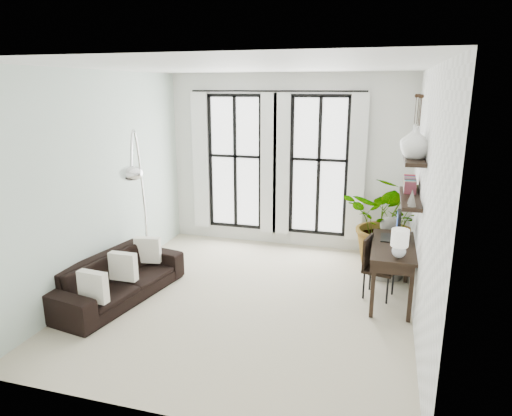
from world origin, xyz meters
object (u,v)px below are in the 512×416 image
at_px(desk, 393,250).
at_px(desk_chair, 374,263).
at_px(arc_lamp, 137,167).
at_px(plant, 390,222).
at_px(buddha, 387,251).
at_px(sofa, 118,278).

height_order(desk, desk_chair, desk).
distance_m(desk_chair, arc_lamp, 3.70).
bearing_deg(plant, buddha, -93.08).
xyz_separation_m(sofa, arc_lamp, (0.10, 0.53, 1.52)).
height_order(plant, desk_chair, plant).
relative_size(sofa, arc_lamp, 0.88).
height_order(arc_lamp, buddha, arc_lamp).
bearing_deg(arc_lamp, sofa, -100.90).
bearing_deg(buddha, sofa, -152.70).
distance_m(plant, buddha, 0.53).
relative_size(desk_chair, arc_lamp, 0.37).
xyz_separation_m(plant, desk_chair, (-0.19, -1.16, -0.30)).
xyz_separation_m(desk, desk_chair, (-0.24, 0.09, -0.25)).
xyz_separation_m(desk, buddha, (-0.06, 0.89, -0.34)).
distance_m(desk, desk_chair, 0.36).
bearing_deg(desk, plant, 92.03).
bearing_deg(desk_chair, plant, 93.81).
bearing_deg(sofa, plant, -48.90).
bearing_deg(arc_lamp, plant, 25.56).
xyz_separation_m(sofa, plant, (3.70, 2.26, 0.50)).
relative_size(desk, desk_chair, 1.57).
relative_size(sofa, desk_chair, 2.38).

